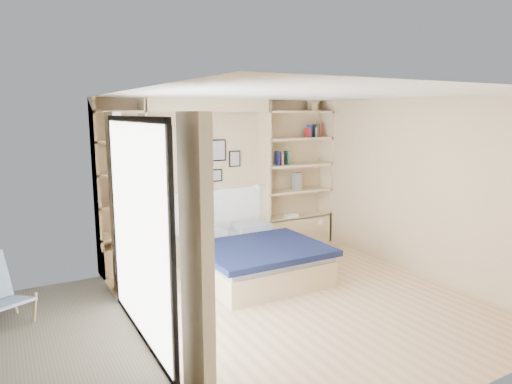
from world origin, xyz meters
TOP-DOWN VIEW (x-y plane):
  - ground at (0.00, 0.00)m, footprint 4.50×4.50m
  - room_shell at (-0.39, 1.52)m, footprint 4.50×4.50m
  - bed at (-0.11, 1.12)m, footprint 1.67×2.16m
  - photo_gallery at (-0.45, 2.22)m, footprint 1.48×0.02m
  - reading_lamps at (-0.30, 2.00)m, footprint 1.92×0.12m
  - shelf_decor at (1.09, 2.07)m, footprint 3.54×0.23m

SIDE VIEW (x-z plane):
  - ground at x=0.00m, z-range 0.00..0.00m
  - bed at x=-0.11m, z-range -0.26..0.81m
  - room_shell at x=-0.39m, z-range -1.17..3.33m
  - reading_lamps at x=-0.30m, z-range 1.03..1.17m
  - photo_gallery at x=-0.45m, z-range 1.19..2.01m
  - shelf_decor at x=1.09m, z-range 0.67..2.70m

